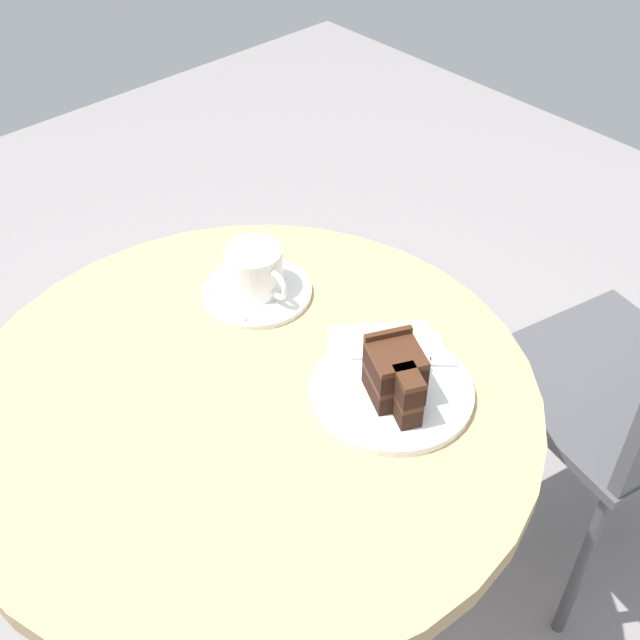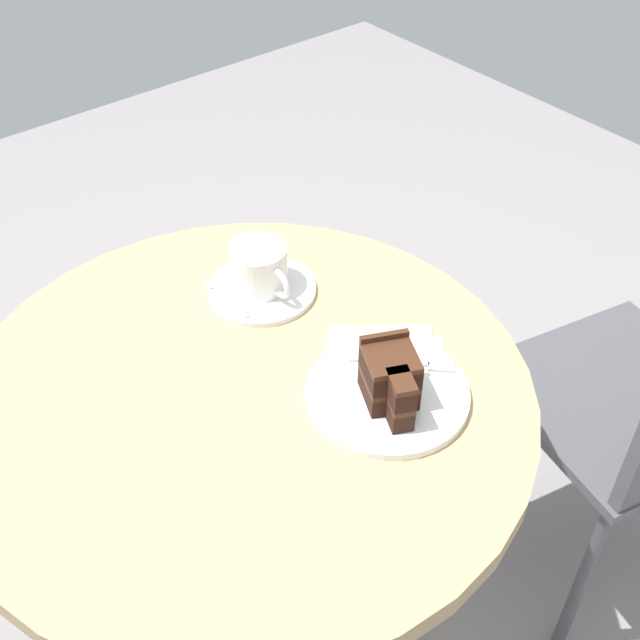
{
  "view_description": "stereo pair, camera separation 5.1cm",
  "coord_description": "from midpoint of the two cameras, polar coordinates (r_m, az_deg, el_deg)",
  "views": [
    {
      "loc": [
        0.62,
        -0.44,
        1.49
      ],
      "look_at": [
        -0.01,
        0.14,
        0.73
      ],
      "focal_mm": 45.0,
      "sensor_mm": 36.0,
      "label": 1
    },
    {
      "loc": [
        0.65,
        -0.4,
        1.49
      ],
      "look_at": [
        -0.01,
        0.14,
        0.73
      ],
      "focal_mm": 45.0,
      "sensor_mm": 36.0,
      "label": 2
    }
  ],
  "objects": [
    {
      "name": "cafe_table",
      "position": [
        1.18,
        -6.04,
        -8.84
      ],
      "size": [
        0.8,
        0.8,
        0.69
      ],
      "color": "tan",
      "rests_on": "ground"
    },
    {
      "name": "teaspoon",
      "position": [
        1.24,
        -8.46,
        1.6
      ],
      "size": [
        0.11,
        0.02,
        0.0
      ],
      "rotation": [
        0.0,
        0.0,
        3.13
      ],
      "color": "silver",
      "rests_on": "saucer"
    },
    {
      "name": "fork",
      "position": [
        1.12,
        5.6,
        -2.84
      ],
      "size": [
        0.11,
        0.11,
        0.0
      ],
      "rotation": [
        0.0,
        0.0,
        0.78
      ],
      "color": "silver",
      "rests_on": "cake_plate"
    },
    {
      "name": "cake_slice",
      "position": [
        1.05,
        4.07,
        -4.01
      ],
      "size": [
        0.11,
        0.09,
        0.09
      ],
      "rotation": [
        0.0,
        0.0,
        5.84
      ],
      "color": "black",
      "rests_on": "cake_plate"
    },
    {
      "name": "coffee_cup",
      "position": [
        1.23,
        -5.86,
        3.61
      ],
      "size": [
        0.12,
        0.09,
        0.07
      ],
      "color": "white",
      "rests_on": "saucer"
    },
    {
      "name": "cake_plate",
      "position": [
        1.09,
        3.8,
        -5.06
      ],
      "size": [
        0.22,
        0.22,
        0.01
      ],
      "color": "white",
      "rests_on": "cafe_table"
    },
    {
      "name": "napkin",
      "position": [
        1.13,
        3.42,
        -3.28
      ],
      "size": [
        0.24,
        0.24,
        0.0
      ],
      "rotation": [
        0.0,
        0.0,
        2.36
      ],
      "color": "tan",
      "rests_on": "cafe_table"
    },
    {
      "name": "ground_plane",
      "position": [
        1.67,
        -4.54,
        -21.67
      ],
      "size": [
        4.4,
        4.4,
        0.01
      ],
      "primitive_type": "cube",
      "color": "gray",
      "rests_on": "ground"
    },
    {
      "name": "saucer",
      "position": [
        1.25,
        -5.65,
        1.98
      ],
      "size": [
        0.17,
        0.17,
        0.01
      ],
      "color": "white",
      "rests_on": "cafe_table"
    }
  ]
}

